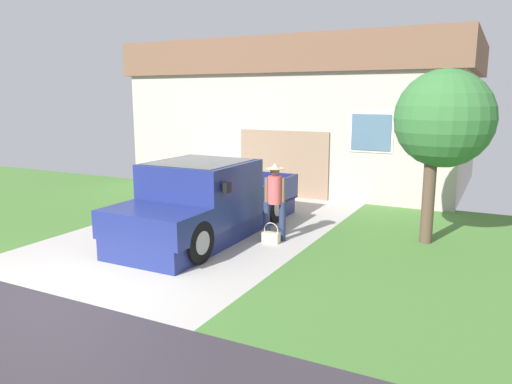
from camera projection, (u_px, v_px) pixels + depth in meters
pickup_truck at (203, 203)px, 10.55m from camera, size 2.09×5.30×1.67m
person_with_hat at (275, 197)px, 10.24m from camera, size 0.45×0.40×1.66m
handbag at (271, 236)px, 10.22m from camera, size 0.37×0.16×0.44m
house_with_garage at (310, 113)px, 17.77m from camera, size 11.22×7.04×4.81m
front_yard_tree at (445, 119)px, 9.85m from camera, size 1.99×1.99×3.58m
wheeled_trash_bin at (185, 174)px, 15.83m from camera, size 0.60×0.72×1.02m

